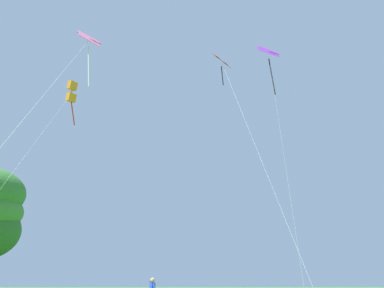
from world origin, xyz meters
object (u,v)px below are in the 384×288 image
object	(u,v)px
kite_pink_low	(86,50)
kite_purple_streamer	(270,63)
kite_red_high	(223,68)
kite_orange_box	(71,93)

from	to	relation	value
kite_pink_low	kite_purple_streamer	world-z (taller)	kite_purple_streamer
kite_pink_low	kite_purple_streamer	xyz separation A→B (m)	(12.26, 17.14, 9.51)
kite_purple_streamer	kite_red_high	xyz separation A→B (m)	(-4.88, -4.86, -3.29)
kite_orange_box	kite_red_high	distance (m)	11.41
kite_pink_low	kite_purple_streamer	size ratio (longest dim) A/B	0.54
kite_pink_low	kite_purple_streamer	distance (m)	23.13
kite_pink_low	kite_red_high	size ratio (longest dim) A/B	0.66
kite_orange_box	kite_purple_streamer	size ratio (longest dim) A/B	0.62
kite_pink_low	kite_red_high	xyz separation A→B (m)	(7.38, 12.28, 6.23)
kite_pink_low	kite_orange_box	size ratio (longest dim) A/B	0.86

